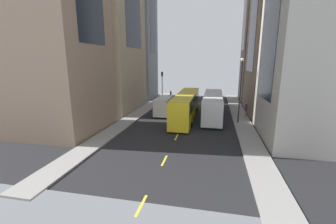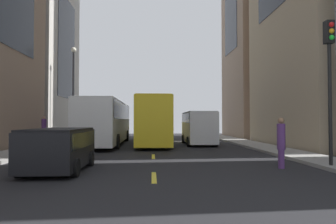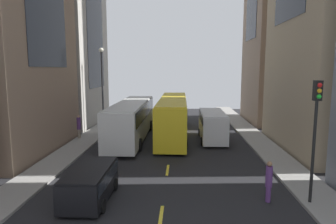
{
  "view_description": "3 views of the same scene",
  "coord_description": "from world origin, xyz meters",
  "px_view_note": "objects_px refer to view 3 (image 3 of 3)",
  "views": [
    {
      "loc": [
        -3.79,
        31.73,
        8.07
      ],
      "look_at": [
        1.74,
        5.14,
        1.82
      ],
      "focal_mm": 24.03,
      "sensor_mm": 36.0,
      "label": 1
    },
    {
      "loc": [
        -0.07,
        -25.25,
        1.87
      ],
      "look_at": [
        1.24,
        0.13,
        2.6
      ],
      "focal_mm": 33.05,
      "sensor_mm": 36.0,
      "label": 2
    },
    {
      "loc": [
        0.86,
        -27.08,
        6.29
      ],
      "look_at": [
        -0.6,
        4.66,
        1.74
      ],
      "focal_mm": 31.99,
      "sensor_mm": 36.0,
      "label": 3
    }
  ],
  "objects_px": {
    "pedestrian_crossing_near": "(269,180)",
    "delivery_van_white": "(213,124)",
    "streetcar_yellow": "(173,114)",
    "car_black_0": "(90,182)",
    "pedestrian_waiting_curb": "(79,126)",
    "traffic_light_near_corner": "(316,119)",
    "city_bus_white": "(132,117)"
  },
  "relations": [
    {
      "from": "delivery_van_white",
      "to": "traffic_light_near_corner",
      "type": "height_order",
      "value": "traffic_light_near_corner"
    },
    {
      "from": "pedestrian_crossing_near",
      "to": "delivery_van_white",
      "type": "bearing_deg",
      "value": 85.81
    },
    {
      "from": "pedestrian_crossing_near",
      "to": "traffic_light_near_corner",
      "type": "distance_m",
      "value": 3.56
    },
    {
      "from": "delivery_van_white",
      "to": "pedestrian_crossing_near",
      "type": "bearing_deg",
      "value": -83.44
    },
    {
      "from": "car_black_0",
      "to": "pedestrian_waiting_curb",
      "type": "height_order",
      "value": "pedestrian_waiting_curb"
    },
    {
      "from": "car_black_0",
      "to": "pedestrian_crossing_near",
      "type": "bearing_deg",
      "value": 1.48
    },
    {
      "from": "delivery_van_white",
      "to": "streetcar_yellow",
      "type": "bearing_deg",
      "value": 151.55
    },
    {
      "from": "city_bus_white",
      "to": "pedestrian_crossing_near",
      "type": "height_order",
      "value": "city_bus_white"
    },
    {
      "from": "delivery_van_white",
      "to": "car_black_0",
      "type": "distance_m",
      "value": 14.44
    },
    {
      "from": "pedestrian_waiting_curb",
      "to": "car_black_0",
      "type": "bearing_deg",
      "value": 175.98
    },
    {
      "from": "streetcar_yellow",
      "to": "city_bus_white",
      "type": "bearing_deg",
      "value": -156.75
    },
    {
      "from": "delivery_van_white",
      "to": "traffic_light_near_corner",
      "type": "relative_size",
      "value": 1.03
    },
    {
      "from": "streetcar_yellow",
      "to": "pedestrian_crossing_near",
      "type": "distance_m",
      "value": 15.14
    },
    {
      "from": "pedestrian_waiting_curb",
      "to": "pedestrian_crossing_near",
      "type": "xyz_separation_m",
      "value": [
        13.33,
        -12.12,
        -0.17
      ]
    },
    {
      "from": "delivery_van_white",
      "to": "pedestrian_crossing_near",
      "type": "relative_size",
      "value": 2.91
    },
    {
      "from": "streetcar_yellow",
      "to": "delivery_van_white",
      "type": "bearing_deg",
      "value": -28.45
    },
    {
      "from": "delivery_van_white",
      "to": "city_bus_white",
      "type": "bearing_deg",
      "value": 177.21
    },
    {
      "from": "streetcar_yellow",
      "to": "traffic_light_near_corner",
      "type": "distance_m",
      "value": 16.18
    },
    {
      "from": "city_bus_white",
      "to": "streetcar_yellow",
      "type": "distance_m",
      "value": 4.0
    },
    {
      "from": "delivery_van_white",
      "to": "car_black_0",
      "type": "bearing_deg",
      "value": -119.53
    },
    {
      "from": "streetcar_yellow",
      "to": "delivery_van_white",
      "type": "height_order",
      "value": "streetcar_yellow"
    },
    {
      "from": "city_bus_white",
      "to": "traffic_light_near_corner",
      "type": "bearing_deg",
      "value": -50.93
    },
    {
      "from": "streetcar_yellow",
      "to": "traffic_light_near_corner",
      "type": "xyz_separation_m",
      "value": [
        6.84,
        -14.53,
        1.97
      ]
    },
    {
      "from": "delivery_van_white",
      "to": "car_black_0",
      "type": "relative_size",
      "value": 1.43
    },
    {
      "from": "traffic_light_near_corner",
      "to": "car_black_0",
      "type": "bearing_deg",
      "value": 179.75
    },
    {
      "from": "city_bus_white",
      "to": "pedestrian_waiting_curb",
      "type": "distance_m",
      "value": 4.77
    },
    {
      "from": "pedestrian_waiting_curb",
      "to": "traffic_light_near_corner",
      "type": "distance_m",
      "value": 19.81
    },
    {
      "from": "car_black_0",
      "to": "traffic_light_near_corner",
      "type": "height_order",
      "value": "traffic_light_near_corner"
    },
    {
      "from": "car_black_0",
      "to": "traffic_light_near_corner",
      "type": "relative_size",
      "value": 0.72
    },
    {
      "from": "delivery_van_white",
      "to": "pedestrian_waiting_curb",
      "type": "relative_size",
      "value": 2.81
    },
    {
      "from": "traffic_light_near_corner",
      "to": "pedestrian_crossing_near",
      "type": "bearing_deg",
      "value": 171.89
    },
    {
      "from": "car_black_0",
      "to": "pedestrian_crossing_near",
      "type": "height_order",
      "value": "pedestrian_crossing_near"
    }
  ]
}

